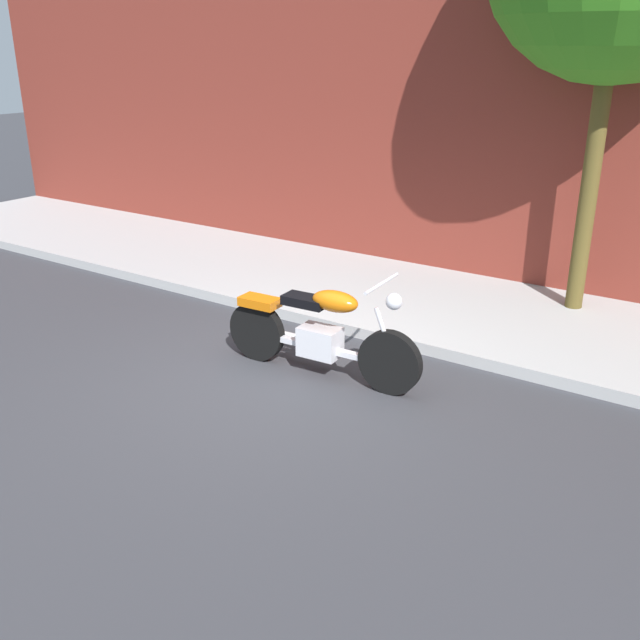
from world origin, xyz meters
name	(u,v)px	position (x,y,z in m)	size (l,w,h in m)	color
ground_plane	(271,381)	(0.00, 0.00, 0.00)	(60.00, 60.00, 0.00)	#38383D
sidewalk	(400,298)	(0.00, 2.92, 0.07)	(20.03, 2.81, 0.14)	#B0B0B0
motorcycle	(320,333)	(0.34, 0.43, 0.48)	(2.32, 0.70, 1.18)	black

